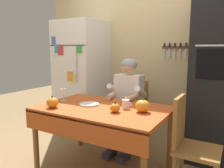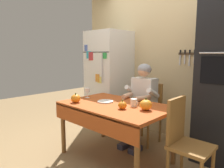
{
  "view_description": "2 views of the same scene",
  "coord_description": "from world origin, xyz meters",
  "views": [
    {
      "loc": [
        1.26,
        -1.89,
        1.36
      ],
      "look_at": [
        0.01,
        0.27,
        0.97
      ],
      "focal_mm": 35.63,
      "sensor_mm": 36.0,
      "label": 1
    },
    {
      "loc": [
        1.77,
        -1.85,
        1.39
      ],
      "look_at": [
        -0.15,
        0.19,
        0.98
      ],
      "focal_mm": 33.26,
      "sensor_mm": 36.0,
      "label": 2
    }
  ],
  "objects": [
    {
      "name": "ground_plane",
      "position": [
        0.0,
        0.0,
        0.0
      ],
      "size": [
        10.0,
        10.0,
        0.0
      ],
      "primitive_type": "plane",
      "color": "#93754C",
      "rests_on": "ground"
    },
    {
      "name": "back_wall_assembly",
      "position": [
        0.05,
        1.35,
        1.3
      ],
      "size": [
        3.7,
        0.13,
        2.6
      ],
      "color": "#D1B784",
      "rests_on": "ground"
    },
    {
      "name": "refrigerator",
      "position": [
        -0.95,
        0.96,
        0.9
      ],
      "size": [
        0.68,
        0.71,
        1.8
      ],
      "color": "white",
      "rests_on": "ground"
    },
    {
      "name": "dining_table",
      "position": [
        0.0,
        0.08,
        0.66
      ],
      "size": [
        1.4,
        0.9,
        0.74
      ],
      "color": "brown",
      "rests_on": "ground"
    },
    {
      "name": "chair_behind_person",
      "position": [
        -0.0,
        0.87,
        0.51
      ],
      "size": [
        0.4,
        0.4,
        0.93
      ],
      "color": "#9E6B33",
      "rests_on": "ground"
    },
    {
      "name": "seated_person",
      "position": [
        -0.0,
        0.68,
        0.74
      ],
      "size": [
        0.47,
        0.55,
        1.25
      ],
      "color": "#38384C",
      "rests_on": "ground"
    },
    {
      "name": "chair_right_side",
      "position": [
        0.9,
        0.19,
        0.51
      ],
      "size": [
        0.4,
        0.4,
        0.93
      ],
      "color": "#9E6B33",
      "rests_on": "ground"
    },
    {
      "name": "coffee_mug",
      "position": [
        0.24,
        0.17,
        0.79
      ],
      "size": [
        0.11,
        0.08,
        0.1
      ],
      "color": "white",
      "rests_on": "dining_table"
    },
    {
      "name": "wine_glass",
      "position": [
        -0.58,
        0.11,
        0.85
      ],
      "size": [
        0.08,
        0.08,
        0.15
      ],
      "color": "white",
      "rests_on": "dining_table"
    },
    {
      "name": "pumpkin_large",
      "position": [
        -0.45,
        -0.2,
        0.8
      ],
      "size": [
        0.13,
        0.13,
        0.13
      ],
      "color": "orange",
      "rests_on": "dining_table"
    },
    {
      "name": "pumpkin_medium",
      "position": [
        0.45,
        0.13,
        0.8
      ],
      "size": [
        0.14,
        0.14,
        0.15
      ],
      "color": "orange",
      "rests_on": "dining_table"
    },
    {
      "name": "pumpkin_small",
      "position": [
        0.22,
        -0.02,
        0.79
      ],
      "size": [
        0.1,
        0.1,
        0.11
      ],
      "color": "orange",
      "rests_on": "dining_table"
    },
    {
      "name": "serving_tray",
      "position": [
        -0.18,
        0.09,
        0.75
      ],
      "size": [
        0.22,
        0.22,
        0.02
      ],
      "primitive_type": "cylinder",
      "color": "silver",
      "rests_on": "dining_table"
    }
  ]
}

